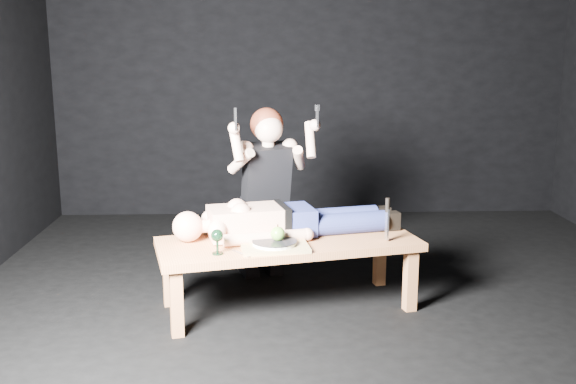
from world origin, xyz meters
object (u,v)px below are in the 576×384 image
(lying_man, at_px, (290,216))
(goblet, at_px, (217,242))
(carving_knife, at_px, (387,220))
(table, at_px, (288,274))
(kneeling_woman, at_px, (264,191))
(serving_tray, at_px, (275,246))

(lying_man, bearing_deg, goblet, -150.18)
(goblet, bearing_deg, carving_knife, 12.52)
(lying_man, xyz_separation_m, goblet, (-0.44, -0.41, -0.05))
(table, relative_size, kneeling_woman, 1.28)
(kneeling_woman, bearing_deg, lying_man, -86.00)
(lying_man, distance_m, kneeling_woman, 0.49)
(lying_man, distance_m, carving_knife, 0.63)
(serving_tray, bearing_deg, lying_man, 71.03)
(lying_man, relative_size, goblet, 9.96)
(kneeling_woman, height_order, carving_knife, kneeling_woman)
(table, relative_size, goblet, 10.78)
(kneeling_woman, height_order, serving_tray, kneeling_woman)
(lying_man, bearing_deg, kneeling_woman, 96.91)
(kneeling_woman, bearing_deg, serving_tray, -101.37)
(serving_tray, bearing_deg, carving_knife, 10.07)
(kneeling_woman, relative_size, carving_knife, 4.61)
(table, distance_m, serving_tray, 0.30)
(goblet, bearing_deg, lying_man, 43.00)
(lying_man, bearing_deg, serving_tray, -122.15)
(goblet, bearing_deg, kneeling_woman, 72.61)
(lying_man, bearing_deg, carving_knife, -29.93)
(kneeling_woman, distance_m, goblet, 0.92)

